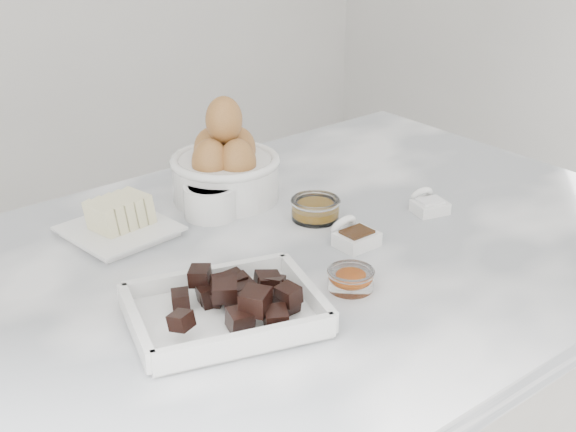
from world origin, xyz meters
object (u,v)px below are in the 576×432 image
at_px(chocolate_dish, 225,305).
at_px(vanilla_spoon, 353,235).
at_px(salt_spoon, 428,204).
at_px(honey_bowl, 315,208).
at_px(butter_plate, 117,222).
at_px(sugar_ramekin, 211,200).
at_px(egg_bowl, 225,166).
at_px(zest_bowl, 351,278).

distance_m(chocolate_dish, vanilla_spoon, 0.28).
distance_m(vanilla_spoon, salt_spoon, 0.18).
bearing_deg(honey_bowl, butter_plate, 152.36).
xyz_separation_m(sugar_ramekin, egg_bowl, (0.06, 0.04, 0.03)).
xyz_separation_m(sugar_ramekin, zest_bowl, (0.01, -0.31, -0.01)).
height_order(chocolate_dish, salt_spoon, chocolate_dish).
height_order(butter_plate, zest_bowl, butter_plate).
bearing_deg(sugar_ramekin, butter_plate, 169.32).
xyz_separation_m(butter_plate, vanilla_spoon, (0.26, -0.25, -0.01)).
distance_m(butter_plate, salt_spoon, 0.49).
bearing_deg(vanilla_spoon, butter_plate, 136.04).
height_order(butter_plate, salt_spoon, butter_plate).
bearing_deg(egg_bowl, vanilla_spoon, -80.48).
xyz_separation_m(honey_bowl, zest_bowl, (-0.11, -0.20, -0.00)).
bearing_deg(sugar_ramekin, vanilla_spoon, -64.40).
bearing_deg(honey_bowl, salt_spoon, -30.57).
xyz_separation_m(butter_plate, salt_spoon, (0.43, -0.24, -0.01)).
bearing_deg(zest_bowl, butter_plate, 115.60).
height_order(chocolate_dish, vanilla_spoon, chocolate_dish).
relative_size(sugar_ramekin, vanilla_spoon, 1.20).
xyz_separation_m(chocolate_dish, zest_bowl, (0.18, -0.04, -0.01)).
xyz_separation_m(zest_bowl, salt_spoon, (0.27, 0.10, -0.00)).
relative_size(chocolate_dish, butter_plate, 1.71).
height_order(honey_bowl, vanilla_spoon, vanilla_spoon).
xyz_separation_m(egg_bowl, vanilla_spoon, (0.04, -0.26, -0.04)).
height_order(butter_plate, sugar_ramekin, butter_plate).
height_order(zest_bowl, vanilla_spoon, vanilla_spoon).
distance_m(butter_plate, egg_bowl, 0.22).
xyz_separation_m(chocolate_dish, salt_spoon, (0.45, 0.07, -0.01)).
relative_size(chocolate_dish, sugar_ramekin, 3.21).
relative_size(sugar_ramekin, egg_bowl, 0.47).
height_order(sugar_ramekin, honey_bowl, sugar_ramekin).
bearing_deg(vanilla_spoon, salt_spoon, 3.24).
relative_size(butter_plate, sugar_ramekin, 1.88).
height_order(sugar_ramekin, vanilla_spoon, sugar_ramekin).
xyz_separation_m(butter_plate, honey_bowl, (0.27, -0.14, -0.00)).
bearing_deg(egg_bowl, sugar_ramekin, -143.88).
height_order(chocolate_dish, egg_bowl, egg_bowl).
bearing_deg(zest_bowl, honey_bowl, 60.83).
bearing_deg(honey_bowl, sugar_ramekin, 136.70).
height_order(vanilla_spoon, salt_spoon, vanilla_spoon).
height_order(butter_plate, honey_bowl, butter_plate).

